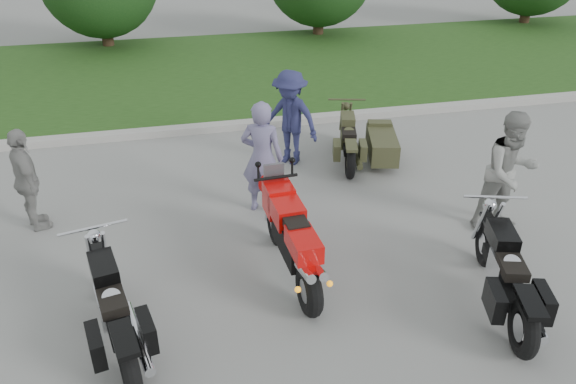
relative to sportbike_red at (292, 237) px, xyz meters
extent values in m
plane|color=#959590|center=(-0.01, -0.60, -0.64)|extent=(80.00, 80.00, 0.00)
cube|color=#AFACA5|center=(-0.01, 5.40, -0.56)|extent=(60.00, 0.30, 0.15)
cube|color=#356221|center=(-0.01, 9.55, -0.57)|extent=(60.00, 8.00, 0.14)
cylinder|color=#3F2B1C|center=(-3.01, 12.90, -0.04)|extent=(0.36, 0.36, 1.20)
cylinder|color=#3F2B1C|center=(3.99, 12.90, -0.04)|extent=(0.36, 0.36, 1.20)
cylinder|color=#3F2B1C|center=(11.99, 12.90, -0.04)|extent=(0.36, 0.36, 1.20)
torus|color=black|center=(0.04, -0.76, -0.30)|extent=(0.25, 0.70, 0.69)
torus|color=black|center=(-0.05, 0.85, -0.31)|extent=(0.17, 0.67, 0.67)
cube|color=black|center=(0.00, -0.01, -0.03)|extent=(0.36, 1.02, 0.39)
cube|color=red|center=(-0.01, 0.25, 0.27)|extent=(0.41, 0.63, 0.29)
cube|color=red|center=(0.03, -0.51, 0.23)|extent=(0.37, 0.63, 0.24)
cube|color=black|center=(0.01, -0.15, 0.32)|extent=(0.31, 0.40, 0.11)
cube|color=red|center=(-0.04, 0.66, 0.23)|extent=(0.40, 0.46, 0.44)
cylinder|color=silver|center=(-0.03, -0.82, 0.05)|extent=(0.15, 0.52, 0.24)
cylinder|color=silver|center=(0.12, -0.81, 0.05)|extent=(0.15, 0.52, 0.24)
torus|color=black|center=(-2.10, -1.53, -0.29)|extent=(0.32, 0.72, 0.70)
torus|color=black|center=(-2.46, 0.13, -0.31)|extent=(0.26, 0.67, 0.66)
cube|color=black|center=(-2.28, -0.70, -0.21)|extent=(0.48, 1.25, 0.14)
cube|color=silver|center=(-2.28, -0.70, -0.13)|extent=(0.40, 0.52, 0.36)
cube|color=black|center=(-2.35, -0.40, 0.16)|extent=(0.40, 0.61, 0.23)
cube|color=black|center=(-2.25, -0.85, 0.06)|extent=(0.39, 0.56, 0.12)
cube|color=black|center=(-2.10, -1.53, 0.08)|extent=(0.34, 0.60, 0.06)
cylinder|color=silver|center=(-2.03, -1.01, -0.35)|extent=(0.34, 1.13, 0.10)
torus|color=black|center=(2.22, -1.96, -0.29)|extent=(0.37, 0.73, 0.71)
torus|color=black|center=(2.70, -0.31, -0.31)|extent=(0.31, 0.67, 0.67)
cube|color=black|center=(2.46, -1.13, -0.20)|extent=(0.57, 1.26, 0.15)
cube|color=silver|center=(2.46, -1.13, -0.12)|extent=(0.43, 0.54, 0.36)
cube|color=black|center=(2.55, -0.83, 0.17)|extent=(0.44, 0.63, 0.23)
cube|color=black|center=(2.42, -1.28, 0.07)|extent=(0.43, 0.58, 0.12)
cube|color=black|center=(2.22, -1.96, 0.09)|extent=(0.38, 0.61, 0.06)
cylinder|color=silver|center=(2.54, -1.54, -0.35)|extent=(0.42, 1.13, 0.10)
torus|color=black|center=(1.71, 2.62, -0.33)|extent=(0.31, 0.65, 0.63)
torus|color=black|center=(2.09, 4.09, -0.34)|extent=(0.26, 0.60, 0.59)
cube|color=black|center=(1.90, 3.36, -0.25)|extent=(0.48, 1.12, 0.13)
cube|color=#404226|center=(1.90, 3.36, -0.18)|extent=(0.37, 0.47, 0.32)
cube|color=#404226|center=(1.97, 3.62, 0.08)|extent=(0.38, 0.56, 0.20)
cube|color=black|center=(1.86, 3.22, -0.01)|extent=(0.37, 0.51, 0.11)
cube|color=#404226|center=(1.71, 2.62, 0.01)|extent=(0.32, 0.54, 0.06)
cylinder|color=#404226|center=(1.98, 3.00, -0.38)|extent=(0.35, 1.00, 0.09)
cube|color=#404226|center=(2.50, 3.10, -0.27)|extent=(0.79, 1.29, 0.42)
torus|color=black|center=(2.72, 3.04, -0.38)|extent=(0.24, 0.53, 0.52)
imported|color=slate|center=(-0.04, 1.86, 0.30)|extent=(0.81, 0.70, 1.88)
imported|color=gray|center=(3.48, 0.53, 0.31)|extent=(0.96, 0.76, 1.89)
imported|color=navy|center=(0.79, 3.52, 0.26)|extent=(1.31, 1.29, 1.81)
imported|color=gray|center=(-3.59, 2.13, 0.18)|extent=(0.75, 1.04, 1.64)
camera|label=1|loc=(-1.44, -6.02, 4.12)|focal=35.00mm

